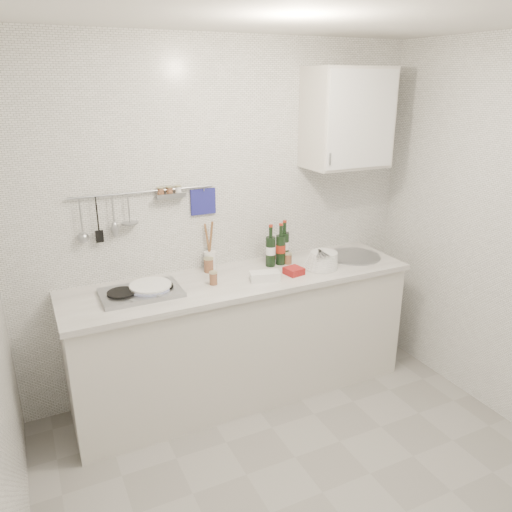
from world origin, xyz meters
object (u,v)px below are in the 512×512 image
at_px(plate_stack_hob, 149,289).
at_px(plate_stack_sink, 322,260).
at_px(wall_cabinet, 347,118).
at_px(wine_bottles, 279,244).
at_px(utensil_crock, 210,258).

distance_m(plate_stack_hob, plate_stack_sink, 1.26).
height_order(wall_cabinet, plate_stack_hob, wall_cabinet).
distance_m(plate_stack_sink, wine_bottles, 0.34).
bearing_deg(plate_stack_sink, utensil_crock, 156.25).
bearing_deg(utensil_crock, plate_stack_sink, -23.75).
distance_m(wall_cabinet, wine_bottles, 1.03).
height_order(plate_stack_hob, plate_stack_sink, plate_stack_sink).
distance_m(wall_cabinet, plate_stack_hob, 1.84).
bearing_deg(plate_stack_hob, wine_bottles, 7.11).
relative_size(plate_stack_hob, utensil_crock, 0.84).
distance_m(wine_bottles, utensil_crock, 0.51).
bearing_deg(wall_cabinet, utensil_crock, 172.80).
bearing_deg(plate_stack_sink, plate_stack_hob, 176.21).
relative_size(wall_cabinet, plate_stack_sink, 2.65).
height_order(plate_stack_sink, wine_bottles, wine_bottles).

